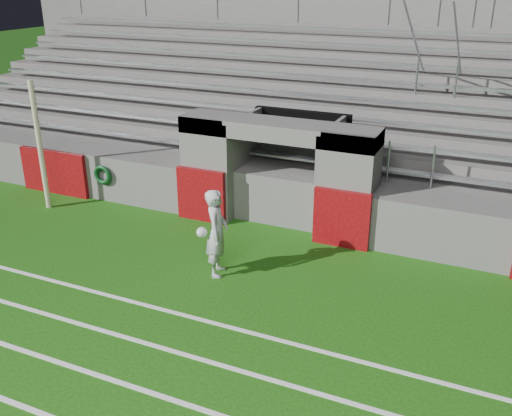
% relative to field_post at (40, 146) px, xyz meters
% --- Properties ---
extents(ground, '(90.00, 90.00, 0.00)m').
position_rel_field_post_xyz_m(ground, '(5.95, -2.02, -1.68)').
color(ground, '#174C0C').
rests_on(ground, ground).
extents(field_post, '(0.13, 0.13, 3.36)m').
position_rel_field_post_xyz_m(field_post, '(0.00, 0.00, 0.00)').
color(field_post, beige).
rests_on(field_post, ground).
extents(stadium_structure, '(26.00, 8.48, 5.42)m').
position_rel_field_post_xyz_m(stadium_structure, '(5.95, 5.95, -0.19)').
color(stadium_structure, '#595654').
rests_on(stadium_structure, ground).
extents(goalkeeper_with_ball, '(0.69, 0.78, 1.86)m').
position_rel_field_post_xyz_m(goalkeeper_with_ball, '(5.79, -1.36, -0.75)').
color(goalkeeper_with_ball, '#B8BCC2').
rests_on(goalkeeper_with_ball, ground).
extents(hose_coil, '(0.52, 0.15, 0.57)m').
position_rel_field_post_xyz_m(hose_coil, '(1.16, 0.91, -0.91)').
color(hose_coil, '#0C3D18').
rests_on(hose_coil, ground).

